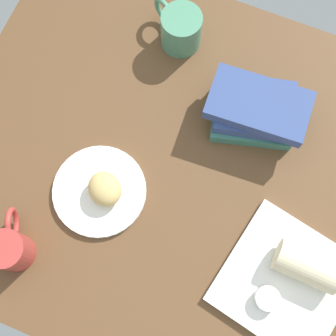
{
  "coord_description": "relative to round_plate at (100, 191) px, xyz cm",
  "views": [
    {
      "loc": [
        6.34,
        -27.88,
        106.86
      ],
      "look_at": [
        -4.14,
        -2.2,
        7.0
      ],
      "focal_mm": 51.02,
      "sensor_mm": 36.0,
      "label": 1
    }
  ],
  "objects": [
    {
      "name": "coffee_mug",
      "position": [
        2.28,
        41.63,
        4.28
      ],
      "size": [
        13.63,
        10.19,
        9.75
      ],
      "color": "#4C8C6B",
      "rests_on": "dining_table"
    },
    {
      "name": "round_plate",
      "position": [
        0.0,
        0.0,
        0.0
      ],
      "size": [
        20.57,
        20.57,
        1.4
      ],
      "primitive_type": "cylinder",
      "color": "white",
      "rests_on": "dining_table"
    },
    {
      "name": "scone_pastry",
      "position": [
        1.54,
        0.38,
        3.16
      ],
      "size": [
        10.38,
        10.15,
        4.92
      ],
      "primitive_type": "ellipsoid",
      "rotation": [
        0.0,
        0.0,
        5.67
      ],
      "color": "tan",
      "rests_on": "round_plate"
    },
    {
      "name": "breakfast_wrap",
      "position": [
        46.15,
        0.98,
        4.2
      ],
      "size": [
        13.25,
        7.03,
        6.6
      ],
      "primitive_type": "cylinder",
      "rotation": [
        1.57,
        0.0,
        4.68
      ],
      "color": "beige",
      "rests_on": "square_plate"
    },
    {
      "name": "second_mug",
      "position": [
        -10.9,
        -18.4,
        4.21
      ],
      "size": [
        8.24,
        12.46,
        9.62
      ],
      "color": "#B23833",
      "rests_on": "dining_table"
    },
    {
      "name": "book_stack",
      "position": [
        25.13,
        29.34,
        4.11
      ],
      "size": [
        22.41,
        18.44,
        9.52
      ],
      "color": "#387260",
      "rests_on": "dining_table"
    },
    {
      "name": "square_plate",
      "position": [
        43.89,
        -2.92,
        0.1
      ],
      "size": [
        29.49,
        29.49,
        1.6
      ],
      "primitive_type": "cube",
      "rotation": [
        0.0,
        0.0,
        -0.2
      ],
      "color": "white",
      "rests_on": "dining_table"
    },
    {
      "name": "sauce_cup",
      "position": [
        41.06,
        -7.8,
        2.29
      ],
      "size": [
        5.12,
        5.12,
        2.6
      ],
      "color": "silver",
      "rests_on": "square_plate"
    },
    {
      "name": "dining_table",
      "position": [
        16.3,
        12.17,
        -2.7
      ],
      "size": [
        110.0,
        90.0,
        4.0
      ],
      "primitive_type": "cube",
      "color": "brown",
      "rests_on": "ground"
    }
  ]
}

